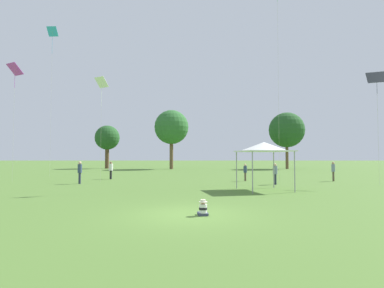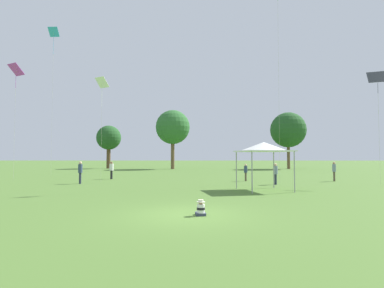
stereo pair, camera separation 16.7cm
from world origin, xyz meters
name	(u,v)px [view 2 (the right image)]	position (x,y,z in m)	size (l,w,h in m)	color
ground_plane	(186,215)	(0.00, 0.00, 0.00)	(300.00, 300.00, 0.00)	#4C702D
seated_toddler	(201,209)	(0.55, -0.18, 0.25)	(0.42, 0.50, 0.60)	#383D56
person_standing_0	(275,172)	(6.67, 12.07, 0.99)	(0.45, 0.45, 1.65)	#282D42
person_standing_1	(80,170)	(-8.88, 12.67, 1.08)	(0.47, 0.47, 1.80)	#282D42
person_standing_2	(111,169)	(-7.74, 17.65, 1.00)	(0.55, 0.55, 1.70)	black
person_standing_3	(246,171)	(4.92, 15.43, 0.92)	(0.39, 0.39, 1.53)	brown
person_standing_4	(334,169)	(12.71, 15.22, 1.05)	(0.43, 0.43, 1.72)	brown
canopy_tent	(264,147)	(4.83, 8.08, 2.80)	(3.61, 3.61, 3.14)	white
kite_0	(16,72)	(-15.68, 14.98, 9.80)	(1.51, 1.37, 10.44)	#B738C6
kite_1	(54,37)	(-15.59, 21.71, 15.65)	(1.13, 0.71, 16.74)	#339EDB
kite_4	(378,78)	(14.60, 11.73, 8.29)	(1.64, 1.38, 8.93)	#1E2328
kite_5	(102,85)	(-7.64, 14.07, 8.36)	(1.25, 1.12, 8.98)	white
distant_tree_0	(109,138)	(-15.39, 43.25, 5.57)	(4.45, 4.45, 7.88)	brown
distant_tree_1	(173,127)	(-3.47, 40.96, 7.31)	(5.99, 5.99, 10.35)	brown
distant_tree_2	(288,130)	(16.94, 41.44, 6.88)	(6.21, 6.21, 10.01)	brown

